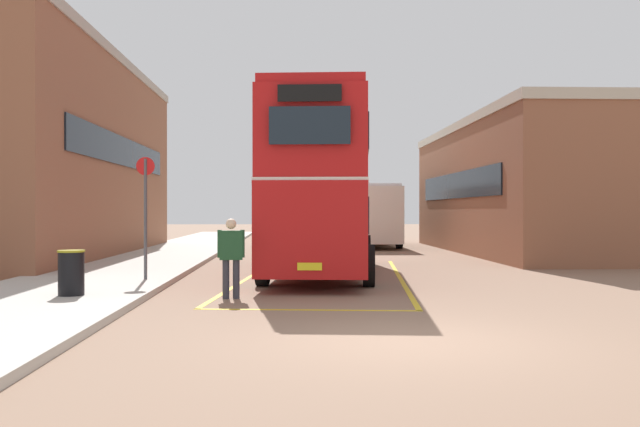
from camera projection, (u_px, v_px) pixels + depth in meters
name	position (u px, v px, depth m)	size (l,w,h in m)	color
ground_plane	(338.00, 263.00, 24.17)	(135.60, 135.60, 0.00)	#846651
sidewalk_left	(159.00, 257.00, 26.30)	(4.00, 57.60, 0.14)	#B2ADA3
brick_building_left	(56.00, 157.00, 27.41)	(5.33, 19.23, 7.79)	brown
depot_building_right	(531.00, 187.00, 30.53)	(6.69, 17.68, 5.59)	brown
double_decker_bus	(323.00, 186.00, 20.09)	(3.53, 10.65, 4.75)	black
single_deck_bus	(367.00, 214.00, 36.24)	(2.85, 9.85, 3.02)	black
pedestrian_boarding	(231.00, 253.00, 14.50)	(0.55, 0.26, 1.64)	#2D2D38
litter_bin	(71.00, 273.00, 13.90)	(0.53, 0.53, 0.89)	black
bus_stop_sign	(145.00, 206.00, 17.14)	(0.44, 0.13, 2.96)	#4C4C51
bay_marking_yellow	(323.00, 281.00, 18.16)	(5.37, 12.85, 0.01)	gold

